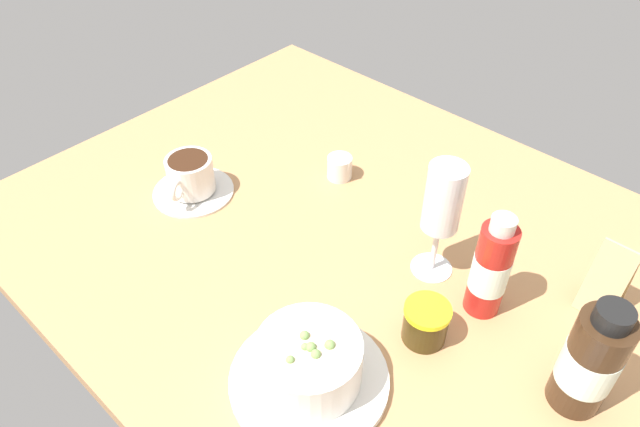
{
  "coord_description": "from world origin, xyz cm",
  "views": [
    {
      "loc": [
        41.65,
        -52.07,
        64.51
      ],
      "look_at": [
        -1.97,
        -5.05,
        7.52
      ],
      "focal_mm": 33.09,
      "sensor_mm": 36.0,
      "label": 1
    }
  ],
  "objects_px": {
    "creamer_jug": "(340,167)",
    "sauce_bottle_red": "(491,269)",
    "coffee_cup": "(191,178)",
    "jam_jar": "(426,323)",
    "sauce_bottle_brown": "(590,362)",
    "porridge_bowl": "(309,365)",
    "menu_card": "(610,276)",
    "wine_glass": "(443,204)"
  },
  "relations": [
    {
      "from": "creamer_jug",
      "to": "sauce_bottle_red",
      "type": "distance_m",
      "value": 0.35
    },
    {
      "from": "coffee_cup",
      "to": "sauce_bottle_red",
      "type": "distance_m",
      "value": 0.51
    },
    {
      "from": "jam_jar",
      "to": "sauce_bottle_brown",
      "type": "bearing_deg",
      "value": 14.67
    },
    {
      "from": "creamer_jug",
      "to": "sauce_bottle_brown",
      "type": "xyz_separation_m",
      "value": [
        0.5,
        -0.13,
        0.05
      ]
    },
    {
      "from": "porridge_bowl",
      "to": "creamer_jug",
      "type": "xyz_separation_m",
      "value": [
        -0.25,
        0.34,
        -0.02
      ]
    },
    {
      "from": "porridge_bowl",
      "to": "creamer_jug",
      "type": "bearing_deg",
      "value": 126.19
    },
    {
      "from": "menu_card",
      "to": "porridge_bowl",
      "type": "bearing_deg",
      "value": -119.74
    },
    {
      "from": "sauce_bottle_red",
      "to": "jam_jar",
      "type": "bearing_deg",
      "value": -106.19
    },
    {
      "from": "sauce_bottle_brown",
      "to": "menu_card",
      "type": "height_order",
      "value": "sauce_bottle_brown"
    },
    {
      "from": "porridge_bowl",
      "to": "jam_jar",
      "type": "bearing_deg",
      "value": 67.58
    },
    {
      "from": "coffee_cup",
      "to": "menu_card",
      "type": "bearing_deg",
      "value": 20.95
    },
    {
      "from": "creamer_jug",
      "to": "porridge_bowl",
      "type": "bearing_deg",
      "value": -53.81
    },
    {
      "from": "porridge_bowl",
      "to": "menu_card",
      "type": "xyz_separation_m",
      "value": [
        0.21,
        0.37,
        0.02
      ]
    },
    {
      "from": "jam_jar",
      "to": "sauce_bottle_red",
      "type": "height_order",
      "value": "sauce_bottle_red"
    },
    {
      "from": "sauce_bottle_brown",
      "to": "menu_card",
      "type": "xyz_separation_m",
      "value": [
        -0.04,
        0.16,
        -0.02
      ]
    },
    {
      "from": "wine_glass",
      "to": "sauce_bottle_brown",
      "type": "distance_m",
      "value": 0.26
    },
    {
      "from": "creamer_jug",
      "to": "wine_glass",
      "type": "xyz_separation_m",
      "value": [
        0.25,
        -0.07,
        0.11
      ]
    },
    {
      "from": "porridge_bowl",
      "to": "menu_card",
      "type": "bearing_deg",
      "value": 60.26
    },
    {
      "from": "jam_jar",
      "to": "creamer_jug",
      "type": "bearing_deg",
      "value": 149.38
    },
    {
      "from": "sauce_bottle_brown",
      "to": "sauce_bottle_red",
      "type": "distance_m",
      "value": 0.16
    },
    {
      "from": "menu_card",
      "to": "coffee_cup",
      "type": "bearing_deg",
      "value": -159.05
    },
    {
      "from": "porridge_bowl",
      "to": "sauce_bottle_red",
      "type": "bearing_deg",
      "value": 69.95
    },
    {
      "from": "porridge_bowl",
      "to": "wine_glass",
      "type": "distance_m",
      "value": 0.28
    },
    {
      "from": "creamer_jug",
      "to": "jam_jar",
      "type": "bearing_deg",
      "value": -30.62
    },
    {
      "from": "porridge_bowl",
      "to": "sauce_bottle_red",
      "type": "relative_size",
      "value": 1.21
    },
    {
      "from": "coffee_cup",
      "to": "wine_glass",
      "type": "xyz_separation_m",
      "value": [
        0.4,
        0.13,
        0.1
      ]
    },
    {
      "from": "coffee_cup",
      "to": "wine_glass",
      "type": "bearing_deg",
      "value": 18.11
    },
    {
      "from": "menu_card",
      "to": "jam_jar",
      "type": "bearing_deg",
      "value": -124.44
    },
    {
      "from": "coffee_cup",
      "to": "jam_jar",
      "type": "height_order",
      "value": "coffee_cup"
    },
    {
      "from": "coffee_cup",
      "to": "sauce_bottle_red",
      "type": "height_order",
      "value": "sauce_bottle_red"
    },
    {
      "from": "jam_jar",
      "to": "sauce_bottle_red",
      "type": "xyz_separation_m",
      "value": [
        0.03,
        0.1,
        0.05
      ]
    },
    {
      "from": "wine_glass",
      "to": "menu_card",
      "type": "distance_m",
      "value": 0.24
    },
    {
      "from": "wine_glass",
      "to": "sauce_bottle_brown",
      "type": "bearing_deg",
      "value": -13.94
    },
    {
      "from": "porridge_bowl",
      "to": "wine_glass",
      "type": "bearing_deg",
      "value": 90.08
    },
    {
      "from": "coffee_cup",
      "to": "wine_glass",
      "type": "height_order",
      "value": "wine_glass"
    },
    {
      "from": "wine_glass",
      "to": "sauce_bottle_red",
      "type": "distance_m",
      "value": 0.11
    },
    {
      "from": "creamer_jug",
      "to": "jam_jar",
      "type": "xyz_separation_m",
      "value": [
        0.31,
        -0.18,
        0.01
      ]
    },
    {
      "from": "wine_glass",
      "to": "sauce_bottle_red",
      "type": "height_order",
      "value": "wine_glass"
    },
    {
      "from": "wine_glass",
      "to": "sauce_bottle_brown",
      "type": "height_order",
      "value": "wine_glass"
    },
    {
      "from": "wine_glass",
      "to": "jam_jar",
      "type": "bearing_deg",
      "value": -60.01
    },
    {
      "from": "menu_card",
      "to": "sauce_bottle_brown",
      "type": "bearing_deg",
      "value": -76.59
    },
    {
      "from": "creamer_jug",
      "to": "jam_jar",
      "type": "height_order",
      "value": "jam_jar"
    }
  ]
}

